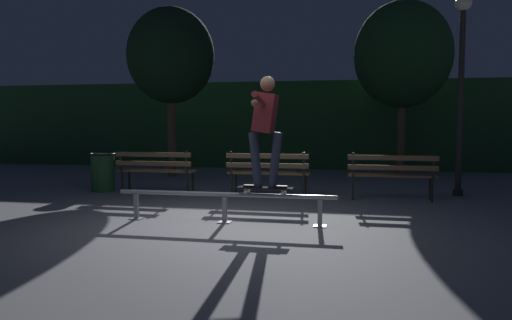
{
  "coord_description": "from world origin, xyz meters",
  "views": [
    {
      "loc": [
        1.86,
        -6.55,
        1.44
      ],
      "look_at": [
        0.3,
        1.08,
        0.85
      ],
      "focal_mm": 34.85,
      "sensor_mm": 36.0,
      "label": 1
    }
  ],
  "objects_px": {
    "grind_rail": "(225,200)",
    "park_bench_right_center": "(392,172)",
    "tree_far_right": "(403,55)",
    "skateboarder": "(266,122)",
    "park_bench_leftmost": "(156,167)",
    "trash_can": "(103,172)",
    "park_bench_left_center": "(268,169)",
    "lamp_post_right": "(462,69)",
    "skateboard": "(265,188)",
    "tree_far_left": "(171,56)"
  },
  "relations": [
    {
      "from": "park_bench_right_center",
      "to": "lamp_post_right",
      "type": "height_order",
      "value": "lamp_post_right"
    },
    {
      "from": "tree_far_right",
      "to": "trash_can",
      "type": "distance_m",
      "value": 8.29
    },
    {
      "from": "grind_rail",
      "to": "skateboarder",
      "type": "xyz_separation_m",
      "value": [
        0.6,
        -0.0,
        1.12
      ]
    },
    {
      "from": "park_bench_leftmost",
      "to": "park_bench_left_center",
      "type": "distance_m",
      "value": 2.32
    },
    {
      "from": "skateboarder",
      "to": "park_bench_leftmost",
      "type": "relative_size",
      "value": 0.97
    },
    {
      "from": "skateboard",
      "to": "park_bench_left_center",
      "type": "distance_m",
      "value": 2.61
    },
    {
      "from": "lamp_post_right",
      "to": "grind_rail",
      "type": "bearing_deg",
      "value": -137.44
    },
    {
      "from": "park_bench_right_center",
      "to": "tree_far_right",
      "type": "bearing_deg",
      "value": 83.45
    },
    {
      "from": "park_bench_left_center",
      "to": "park_bench_right_center",
      "type": "relative_size",
      "value": 1.0
    },
    {
      "from": "park_bench_leftmost",
      "to": "trash_can",
      "type": "height_order",
      "value": "park_bench_leftmost"
    },
    {
      "from": "park_bench_left_center",
      "to": "lamp_post_right",
      "type": "height_order",
      "value": "lamp_post_right"
    },
    {
      "from": "park_bench_leftmost",
      "to": "trash_can",
      "type": "xyz_separation_m",
      "value": [
        -1.23,
        0.11,
        -0.12
      ]
    },
    {
      "from": "park_bench_leftmost",
      "to": "grind_rail",
      "type": "bearing_deg",
      "value": -50.18
    },
    {
      "from": "skateboarder",
      "to": "tree_far_left",
      "type": "distance_m",
      "value": 7.01
    },
    {
      "from": "tree_far_left",
      "to": "trash_can",
      "type": "distance_m",
      "value": 4.15
    },
    {
      "from": "skateboarder",
      "to": "tree_far_left",
      "type": "bearing_deg",
      "value": 122.2
    },
    {
      "from": "tree_far_left",
      "to": "grind_rail",
      "type": "bearing_deg",
      "value": -62.27
    },
    {
      "from": "tree_far_left",
      "to": "tree_far_right",
      "type": "distance_m",
      "value": 6.19
    },
    {
      "from": "skateboard",
      "to": "tree_far_right",
      "type": "height_order",
      "value": "tree_far_right"
    },
    {
      "from": "park_bench_right_center",
      "to": "park_bench_leftmost",
      "type": "bearing_deg",
      "value": 180.0
    },
    {
      "from": "park_bench_leftmost",
      "to": "tree_far_right",
      "type": "relative_size",
      "value": 0.34
    },
    {
      "from": "park_bench_right_center",
      "to": "tree_far_right",
      "type": "relative_size",
      "value": 0.34
    },
    {
      "from": "park_bench_leftmost",
      "to": "lamp_post_right",
      "type": "distance_m",
      "value": 6.35
    },
    {
      "from": "skateboard",
      "to": "park_bench_left_center",
      "type": "xyz_separation_m",
      "value": [
        -0.42,
        2.57,
        0.02
      ]
    },
    {
      "from": "grind_rail",
      "to": "park_bench_left_center",
      "type": "height_order",
      "value": "park_bench_left_center"
    },
    {
      "from": "skateboard",
      "to": "tree_far_left",
      "type": "bearing_deg",
      "value": 122.18
    },
    {
      "from": "tree_far_left",
      "to": "park_bench_leftmost",
      "type": "bearing_deg",
      "value": -74.6
    },
    {
      "from": "park_bench_leftmost",
      "to": "tree_far_right",
      "type": "xyz_separation_m",
      "value": [
        5.16,
        4.55,
        2.71
      ]
    },
    {
      "from": "park_bench_leftmost",
      "to": "lamp_post_right",
      "type": "bearing_deg",
      "value": 8.9
    },
    {
      "from": "skateboarder",
      "to": "lamp_post_right",
      "type": "height_order",
      "value": "lamp_post_right"
    },
    {
      "from": "grind_rail",
      "to": "park_bench_right_center",
      "type": "distance_m",
      "value": 3.59
    },
    {
      "from": "skateboard",
      "to": "park_bench_right_center",
      "type": "distance_m",
      "value": 3.2
    },
    {
      "from": "park_bench_left_center",
      "to": "tree_far_left",
      "type": "relative_size",
      "value": 0.36
    },
    {
      "from": "park_bench_right_center",
      "to": "tree_far_right",
      "type": "distance_m",
      "value": 5.32
    },
    {
      "from": "skateboarder",
      "to": "park_bench_right_center",
      "type": "distance_m",
      "value": 3.32
    },
    {
      "from": "skateboarder",
      "to": "lamp_post_right",
      "type": "distance_m",
      "value": 4.88
    },
    {
      "from": "skateboard",
      "to": "trash_can",
      "type": "relative_size",
      "value": 0.98
    },
    {
      "from": "tree_far_left",
      "to": "tree_far_right",
      "type": "bearing_deg",
      "value": 12.89
    },
    {
      "from": "tree_far_right",
      "to": "park_bench_left_center",
      "type": "bearing_deg",
      "value": -121.97
    },
    {
      "from": "skateboard",
      "to": "park_bench_right_center",
      "type": "relative_size",
      "value": 0.49
    },
    {
      "from": "park_bench_left_center",
      "to": "tree_far_right",
      "type": "bearing_deg",
      "value": 58.03
    },
    {
      "from": "skateboarder",
      "to": "tree_far_right",
      "type": "distance_m",
      "value": 7.74
    },
    {
      "from": "park_bench_left_center",
      "to": "lamp_post_right",
      "type": "xyz_separation_m",
      "value": [
        3.65,
        0.94,
        1.94
      ]
    },
    {
      "from": "skateboard",
      "to": "trash_can",
      "type": "height_order",
      "value": "trash_can"
    },
    {
      "from": "trash_can",
      "to": "tree_far_right",
      "type": "bearing_deg",
      "value": 34.8
    },
    {
      "from": "park_bench_right_center",
      "to": "lamp_post_right",
      "type": "relative_size",
      "value": 0.41
    },
    {
      "from": "park_bench_right_center",
      "to": "trash_can",
      "type": "bearing_deg",
      "value": 178.92
    },
    {
      "from": "grind_rail",
      "to": "lamp_post_right",
      "type": "distance_m",
      "value": 5.62
    },
    {
      "from": "park_bench_left_center",
      "to": "park_bench_leftmost",
      "type": "bearing_deg",
      "value": 180.0
    },
    {
      "from": "grind_rail",
      "to": "park_bench_leftmost",
      "type": "xyz_separation_m",
      "value": [
        -2.15,
        2.57,
        0.21
      ]
    }
  ]
}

